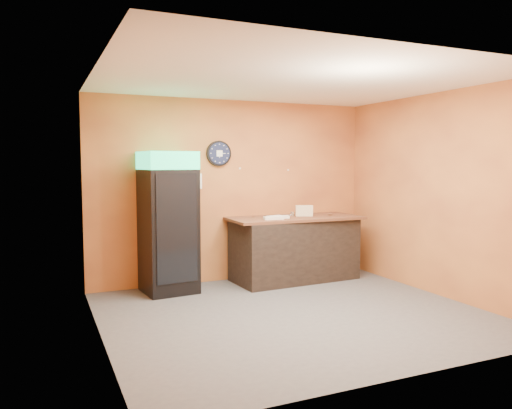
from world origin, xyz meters
TOP-DOWN VIEW (x-y plane):
  - floor at (0.00, 0.00)m, footprint 4.50×4.50m
  - back_wall at (0.00, 2.00)m, footprint 4.50×0.02m
  - left_wall at (-2.25, 0.00)m, footprint 0.02×4.00m
  - right_wall at (2.25, 0.00)m, footprint 0.02×4.00m
  - ceiling at (0.00, 0.00)m, footprint 4.50×4.00m
  - beverage_cooler at (-1.14, 1.61)m, footprint 0.76×0.77m
  - prep_counter at (0.85, 1.57)m, footprint 1.96×0.95m
  - wall_clock at (-0.25, 1.97)m, footprint 0.39×0.06m
  - wall_phone at (-0.61, 1.95)m, footprint 0.13×0.11m
  - butcher_paper at (0.85, 1.57)m, footprint 2.09×0.93m
  - sub_roll_stack at (1.02, 1.59)m, footprint 0.28×0.18m
  - wrapped_sandwich_left at (0.38, 1.35)m, footprint 0.31×0.15m
  - wrapped_sandwich_mid at (0.53, 1.45)m, footprint 0.29×0.14m
  - wrapped_sandwich_right at (0.48, 1.53)m, footprint 0.28×0.17m
  - kitchen_tool at (0.88, 1.71)m, footprint 0.07×0.07m

SIDE VIEW (x-z plane):
  - floor at x=0.00m, z-range 0.00..0.00m
  - prep_counter at x=0.85m, z-range 0.00..0.96m
  - beverage_cooler at x=-1.14m, z-range -0.02..1.97m
  - butcher_paper at x=0.85m, z-range 0.96..1.00m
  - wrapped_sandwich_right at x=0.48m, z-range 1.00..1.04m
  - wrapped_sandwich_mid at x=0.53m, z-range 1.00..1.04m
  - wrapped_sandwich_left at x=0.38m, z-range 1.00..1.04m
  - kitchen_tool at x=0.88m, z-range 1.00..1.06m
  - sub_roll_stack at x=1.02m, z-range 1.00..1.17m
  - back_wall at x=0.00m, z-range 0.00..2.80m
  - left_wall at x=-2.25m, z-range 0.00..2.80m
  - right_wall at x=2.25m, z-range 0.00..2.80m
  - wall_phone at x=-0.61m, z-range 1.45..1.68m
  - wall_clock at x=-0.25m, z-range 1.78..2.17m
  - ceiling at x=0.00m, z-range 2.79..2.81m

